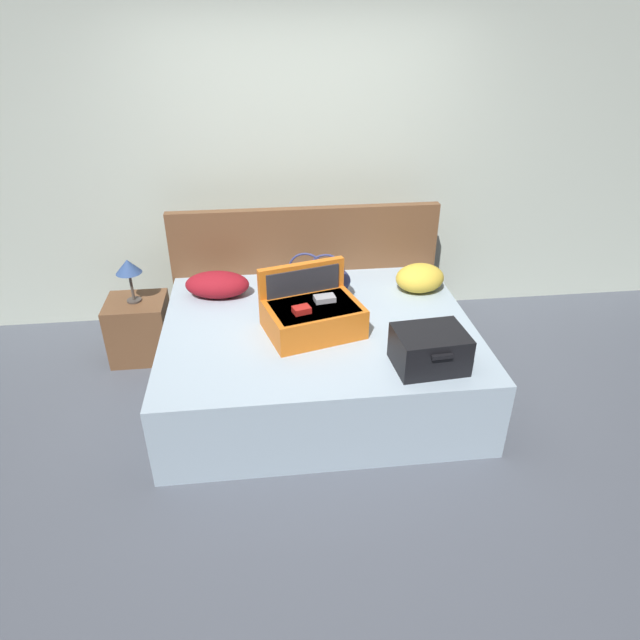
# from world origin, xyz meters

# --- Properties ---
(ground_plane) EXTENTS (12.00, 12.00, 0.00)m
(ground_plane) POSITION_xyz_m (0.00, 0.00, 0.00)
(ground_plane) COLOR #4C515B
(back_wall) EXTENTS (8.00, 0.10, 2.60)m
(back_wall) POSITION_xyz_m (0.00, 1.65, 1.30)
(back_wall) COLOR #B7C1B2
(back_wall) RESTS_ON ground
(bed) EXTENTS (2.08, 1.68, 0.54)m
(bed) POSITION_xyz_m (0.00, 0.40, 0.27)
(bed) COLOR #99ADBC
(bed) RESTS_ON ground
(headboard) EXTENTS (2.13, 0.08, 1.06)m
(headboard) POSITION_xyz_m (0.00, 1.28, 0.53)
(headboard) COLOR brown
(headboard) RESTS_ON ground
(hard_case_large) EXTENTS (0.70, 0.60, 0.40)m
(hard_case_large) POSITION_xyz_m (-0.05, 0.32, 0.66)
(hard_case_large) COLOR #D16619
(hard_case_large) RESTS_ON bed
(hard_case_medium) EXTENTS (0.44, 0.37, 0.23)m
(hard_case_medium) POSITION_xyz_m (0.60, -0.17, 0.65)
(hard_case_medium) COLOR black
(hard_case_medium) RESTS_ON bed
(duffel_bag) EXTENTS (0.55, 0.38, 0.34)m
(duffel_bag) POSITION_xyz_m (0.04, 0.82, 0.67)
(duffel_bag) COLOR navy
(duffel_bag) RESTS_ON bed
(pillow_near_headboard) EXTENTS (0.49, 0.31, 0.19)m
(pillow_near_headboard) POSITION_xyz_m (-0.69, 0.89, 0.63)
(pillow_near_headboard) COLOR maroon
(pillow_near_headboard) RESTS_ON bed
(pillow_center_head) EXTENTS (0.39, 0.31, 0.21)m
(pillow_center_head) POSITION_xyz_m (0.81, 0.81, 0.64)
(pillow_center_head) COLOR gold
(pillow_center_head) RESTS_ON bed
(nightstand) EXTENTS (0.44, 0.40, 0.48)m
(nightstand) POSITION_xyz_m (-1.32, 0.99, 0.24)
(nightstand) COLOR brown
(nightstand) RESTS_ON ground
(table_lamp) EXTENTS (0.19, 0.19, 0.34)m
(table_lamp) POSITION_xyz_m (-1.32, 0.99, 0.75)
(table_lamp) COLOR #3F3833
(table_lamp) RESTS_ON nightstand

